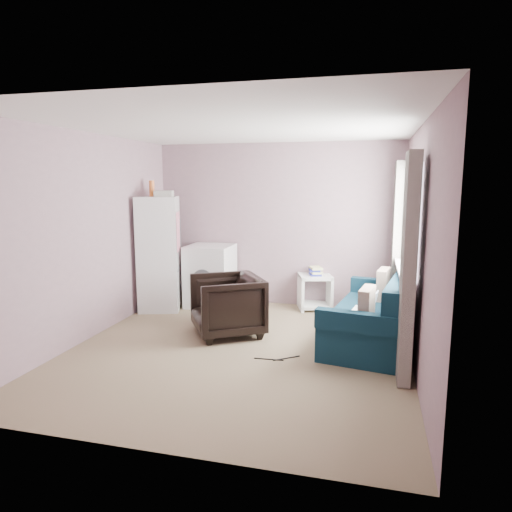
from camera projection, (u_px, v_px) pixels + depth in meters
The scene contains 8 objects.
room at pixel (240, 242), 5.07m from camera, with size 3.84×4.24×2.54m.
armchair at pixel (227, 302), 5.72m from camera, with size 0.81×0.76×0.83m, color black.
fridge at pixel (159, 253), 6.81m from camera, with size 0.74×0.73×1.93m.
washing_machine at pixel (210, 274), 7.07m from camera, with size 0.67×0.69×0.95m.
side_table at pixel (315, 289), 6.91m from camera, with size 0.59×0.59×0.65m.
sofa at pixel (375, 318), 5.45m from camera, with size 1.15×1.99×0.84m.
window_dressing at pixel (402, 252), 5.32m from camera, with size 0.17×2.62×2.18m.
floor_cables at pixel (278, 359), 4.97m from camera, with size 0.47×0.21×0.01m.
Camera 1 is at (1.43, -4.82, 1.91)m, focal length 32.00 mm.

